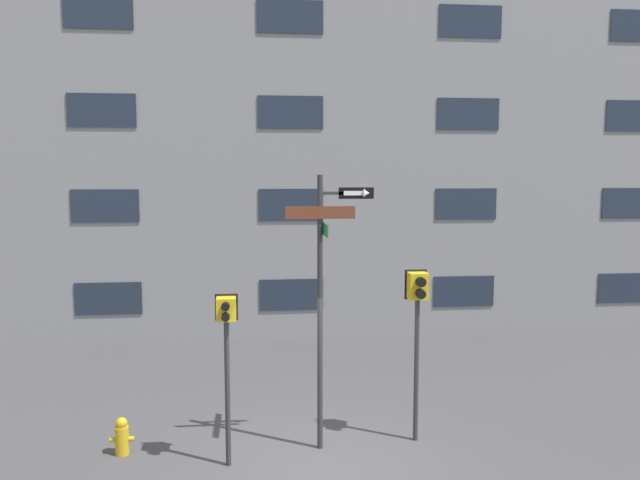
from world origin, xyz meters
The scene contains 6 objects.
ground_plane centered at (0.00, 0.00, 0.00)m, with size 60.00×60.00×0.00m, color #424244.
building_facade centered at (0.00, 7.81, 6.07)m, with size 24.00×0.63×12.14m.
street_sign_pole centered at (0.12, 0.66, 2.69)m, with size 1.40×1.06×4.45m.
pedestrian_signal_left centered at (-1.42, 0.21, 2.04)m, with size 0.35×0.40×2.65m.
pedestrian_signal_right centered at (1.68, 0.79, 2.26)m, with size 0.37×0.40×2.88m.
fire_hydrant centered at (-3.12, 0.77, 0.29)m, with size 0.38×0.22×0.61m.
Camera 1 is at (-0.99, -9.05, 4.46)m, focal length 35.00 mm.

